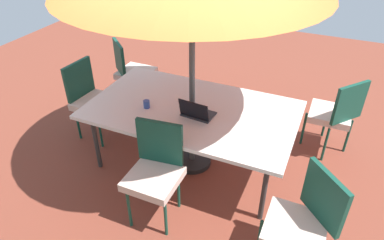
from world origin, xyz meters
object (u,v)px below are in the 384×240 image
at_px(chair_southwest, 335,112).
at_px(chair_north, 155,169).
at_px(laptop, 197,113).
at_px(dining_table, 192,112).
at_px(chair_northwest, 303,221).
at_px(cup, 147,104).
at_px(chair_southeast, 131,70).
at_px(chair_east, 91,97).

xyz_separation_m(chair_southwest, chair_north, (1.42, 1.68, 0.00)).
height_order(chair_north, laptop, chair_north).
height_order(chair_southwest, chair_north, same).
height_order(dining_table, chair_north, chair_north).
bearing_deg(dining_table, chair_northwest, 146.60).
height_order(chair_north, cup, chair_north).
xyz_separation_m(laptop, cup, (0.55, 0.06, -0.01)).
relative_size(chair_southwest, cup, 11.65).
bearing_deg(chair_southwest, chair_north, -1.07).
bearing_deg(chair_southwest, dining_table, -19.22).
bearing_deg(chair_southeast, chair_southwest, -137.93).
bearing_deg(dining_table, cup, 21.91).
bearing_deg(chair_southwest, chair_northwest, 36.26).
height_order(dining_table, laptop, laptop).
height_order(chair_northwest, cup, chair_northwest).
bearing_deg(chair_northwest, dining_table, -167.58).
relative_size(chair_southeast, chair_southwest, 1.00).
relative_size(chair_northwest, cup, 11.65).
bearing_deg(chair_north, chair_southwest, 43.09).
xyz_separation_m(chair_east, laptop, (-1.47, 0.15, 0.24)).
relative_size(chair_northwest, chair_north, 1.00).
bearing_deg(chair_east, cup, -97.85).
relative_size(dining_table, chair_north, 2.23).
distance_m(chair_northwest, chair_north, 1.34).
xyz_separation_m(chair_east, chair_northwest, (-2.69, 0.90, 0.00)).
relative_size(chair_east, laptop, 2.90).
height_order(dining_table, chair_east, chair_east).
distance_m(chair_southeast, chair_north, 2.13).
xyz_separation_m(chair_southwest, cup, (1.86, 1.05, 0.24)).
bearing_deg(cup, chair_southeast, -50.43).
distance_m(chair_east, chair_northwest, 2.84).
xyz_separation_m(chair_southwest, chair_northwest, (0.09, 1.74, 0.00)).
bearing_deg(chair_north, chair_northwest, -9.26).
bearing_deg(dining_table, chair_east, -1.01).
height_order(chair_southeast, chair_southwest, same).
relative_size(chair_east, chair_southeast, 1.00).
bearing_deg(chair_southwest, cup, -21.40).
distance_m(dining_table, cup, 0.49).
xyz_separation_m(dining_table, chair_northwest, (-1.32, 0.87, -0.15)).
bearing_deg(chair_northwest, chair_north, -136.74).
height_order(chair_southwest, chair_northwest, same).
xyz_separation_m(chair_east, cup, (-0.92, 0.20, 0.24)).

